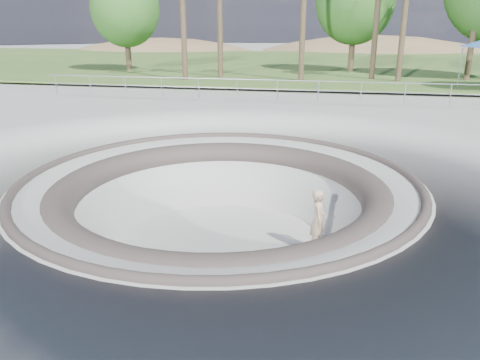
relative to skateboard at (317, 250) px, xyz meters
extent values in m
plane|color=#ACADA7|center=(-2.56, -0.18, 1.83)|extent=(180.00, 180.00, 0.00)
torus|color=#ACADA7|center=(-2.56, -0.18, -0.17)|extent=(14.00, 14.00, 4.00)
cylinder|color=#ACADA7|center=(-2.56, -0.18, -0.12)|extent=(6.60, 6.60, 0.10)
torus|color=#443B36|center=(-2.56, -0.18, 1.81)|extent=(10.24, 10.24, 0.24)
torus|color=#443B36|center=(-2.56, -0.18, 1.38)|extent=(8.91, 8.91, 0.81)
cube|color=#426127|center=(-2.56, 33.82, 2.05)|extent=(180.00, 36.00, 0.12)
ellipsoid|color=brown|center=(-24.56, 54.82, -4.60)|extent=(50.40, 36.00, 23.40)
ellipsoid|color=brown|center=(5.44, 59.82, -6.03)|extent=(61.60, 44.00, 28.60)
cylinder|color=#95969D|center=(-2.56, 11.82, 3.00)|extent=(25.00, 0.05, 0.05)
cylinder|color=#95969D|center=(-2.56, 11.82, 2.55)|extent=(25.00, 0.05, 0.05)
cube|color=olive|center=(0.00, 0.00, 0.01)|extent=(0.83, 0.36, 0.02)
cylinder|color=#A8A9AD|center=(0.00, 0.00, -0.03)|extent=(0.06, 0.17, 0.04)
cylinder|color=#A8A9AD|center=(0.00, 0.00, -0.03)|extent=(0.06, 0.17, 0.04)
cylinder|color=beige|center=(0.00, 0.00, -0.03)|extent=(0.07, 0.04, 0.06)
cylinder|color=beige|center=(0.00, 0.00, -0.03)|extent=(0.07, 0.04, 0.06)
cylinder|color=beige|center=(0.00, 0.00, -0.03)|extent=(0.07, 0.04, 0.06)
cylinder|color=beige|center=(0.00, 0.00, -0.03)|extent=(0.07, 0.04, 0.06)
imported|color=tan|center=(0.00, 0.00, 0.85)|extent=(0.42, 0.62, 1.66)
cylinder|color=#95969D|center=(7.71, 16.43, 3.21)|extent=(0.06, 0.06, 2.19)
cylinder|color=#95969D|center=(7.71, 19.22, 3.21)|extent=(0.06, 0.06, 2.19)
cylinder|color=brown|center=(-9.44, 18.56, 6.53)|extent=(0.36, 0.36, 9.05)
cylinder|color=brown|center=(-7.55, 20.56, 6.07)|extent=(0.36, 0.36, 8.14)
cylinder|color=brown|center=(-2.01, 19.70, 7.01)|extent=(0.36, 0.36, 10.01)
cylinder|color=brown|center=(2.56, 21.61, 5.82)|extent=(0.36, 0.36, 7.64)
cylinder|color=brown|center=(4.12, 20.52, 6.51)|extent=(0.36, 0.36, 9.00)
cylinder|color=brown|center=(-15.68, 23.75, 4.19)|extent=(0.44, 0.44, 4.37)
ellipsoid|color=#336A24|center=(-15.68, 23.75, 6.69)|extent=(5.22, 4.74, 5.69)
cylinder|color=brown|center=(1.28, 26.48, 4.43)|extent=(0.44, 0.44, 4.85)
ellipsoid|color=#336A24|center=(1.28, 26.48, 7.21)|extent=(5.80, 5.27, 6.32)
camera|label=1|loc=(0.20, -11.25, 5.68)|focal=35.00mm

